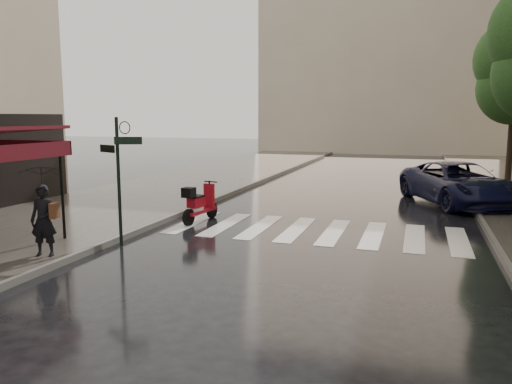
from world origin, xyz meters
The scene contains 10 objects.
ground centered at (0.00, 0.00, 0.00)m, with size 120.00×120.00×0.00m, color black.
sidewalk_near centered at (-4.50, 12.00, 0.06)m, with size 6.00×60.00×0.12m, color #38332D.
curb_near centered at (-1.45, 12.00, 0.07)m, with size 0.12×60.00×0.16m, color #595651.
curb_far centered at (7.45, 12.00, 0.07)m, with size 0.12×60.00×0.16m, color #595651.
crosswalk centered at (2.98, 6.00, 0.01)m, with size 7.85×3.20×0.01m.
signpost centered at (-1.19, 3.00, 1.83)m, with size 1.17×0.29×3.10m.
backdrop_building centered at (3.00, 38.00, 10.00)m, with size 22.00×6.00×20.00m, color #BEAD91.
pedestrian_with_umbrella centered at (-2.00, 1.33, 1.71)m, with size 1.14×1.15×2.39m.
scooter centered at (-0.51, 6.08, 0.54)m, with size 0.60×1.75×1.16m.
parked_car centered at (7.00, 11.70, 0.75)m, with size 2.50×5.42×1.51m, color black.
Camera 1 is at (5.60, -7.22, 3.11)m, focal length 35.00 mm.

